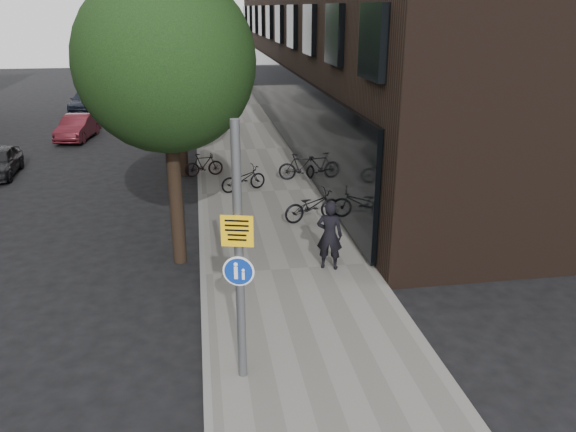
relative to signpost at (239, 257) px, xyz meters
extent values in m
plane|color=black|center=(1.33, 1.00, -2.53)|extent=(120.00, 120.00, 0.00)
cube|color=slate|center=(1.58, 11.00, -2.47)|extent=(4.50, 60.00, 0.12)
cube|color=slate|center=(-0.67, 11.00, -2.47)|extent=(0.15, 60.00, 0.13)
cylinder|color=black|center=(-1.27, 5.50, -0.93)|extent=(0.36, 0.36, 3.20)
sphere|color=black|center=(-1.27, 5.50, 2.77)|extent=(4.40, 4.40, 4.40)
sphere|color=black|center=(-0.87, 6.30, 1.77)|extent=(2.64, 2.64, 2.64)
cylinder|color=black|center=(-1.27, 14.00, -0.93)|extent=(0.36, 0.36, 3.20)
sphere|color=black|center=(-1.27, 14.00, 2.77)|extent=(5.00, 5.00, 5.00)
sphere|color=black|center=(-0.87, 14.80, 1.77)|extent=(3.00, 3.00, 3.00)
cylinder|color=black|center=(-1.27, 23.00, -0.93)|extent=(0.36, 0.36, 3.20)
sphere|color=black|center=(-1.27, 23.00, 2.77)|extent=(5.00, 5.00, 5.00)
sphere|color=black|center=(-0.87, 23.80, 1.77)|extent=(3.00, 3.00, 3.00)
cylinder|color=#595B5E|center=(0.00, 0.00, -0.02)|extent=(0.16, 0.16, 4.78)
cube|color=#EBB10C|center=(0.00, 0.00, 0.51)|extent=(0.54, 0.17, 0.55)
cylinder|color=#0D3097|center=(0.00, 0.00, -0.24)|extent=(0.48, 0.14, 0.49)
cylinder|color=white|center=(0.00, 0.00, -0.24)|extent=(0.54, 0.15, 0.55)
imported|color=black|center=(2.60, 4.23, -1.49)|extent=(0.78, 0.65, 1.84)
imported|color=black|center=(2.86, 7.73, -1.91)|extent=(2.03, 1.17, 1.01)
imported|color=black|center=(3.30, 12.19, -1.88)|extent=(1.83, 0.84, 1.06)
imported|color=black|center=(0.95, 11.20, -1.95)|extent=(1.87, 1.21, 0.93)
imported|color=black|center=(-0.47, 13.37, -1.94)|extent=(1.61, 0.68, 0.93)
imported|color=maroon|center=(-6.88, 21.82, -1.90)|extent=(1.86, 4.00, 1.27)
imported|color=black|center=(-8.03, 30.93, -1.90)|extent=(1.83, 4.38, 1.26)
camera|label=1|loc=(-0.55, -8.78, 4.00)|focal=35.00mm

